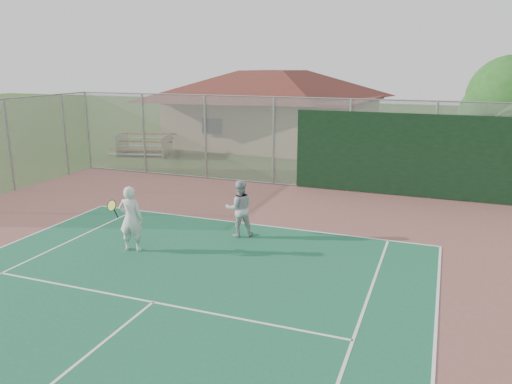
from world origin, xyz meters
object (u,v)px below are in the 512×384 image
clubhouse (273,101)px  player_grey_back (240,209)px  bleachers (144,144)px  player_white_front (131,219)px

clubhouse → player_grey_back: (4.31, -15.50, -1.81)m
bleachers → player_white_front: (7.51, -12.11, 0.29)m
bleachers → player_grey_back: player_grey_back is taller
player_white_front → player_grey_back: size_ratio=1.07×
clubhouse → bleachers: 7.93m
clubhouse → player_white_front: size_ratio=7.24×
bleachers → player_grey_back: (9.71, -10.06, 0.22)m
clubhouse → player_grey_back: clubhouse is taller
player_white_front → clubhouse: bearing=-95.3°
clubhouse → player_white_front: (2.11, -17.56, -1.75)m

